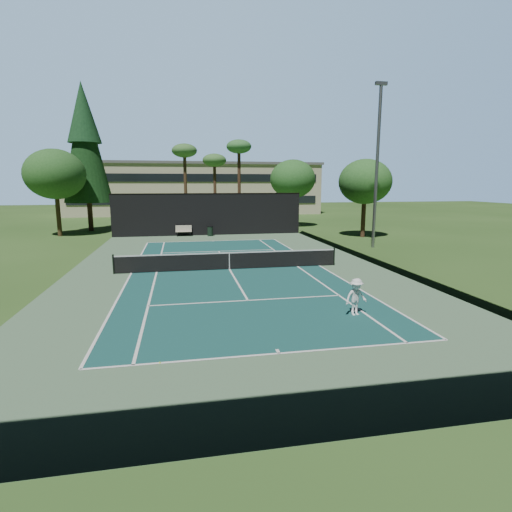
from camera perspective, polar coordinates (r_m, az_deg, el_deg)
The scene contains 22 objects.
ground at distance 23.21m, azimuth -3.81°, elevation -1.94°, with size 160.00×160.00×0.00m, color #2E531F.
apron_slab at distance 23.21m, azimuth -3.81°, elevation -1.93°, with size 18.00×32.00×0.01m, color #537754.
court_surface at distance 23.21m, azimuth -3.81°, elevation -1.91°, with size 10.97×23.77×0.01m, color #184C49.
court_lines at distance 23.21m, azimuth -3.81°, elevation -1.89°, with size 11.07×23.87×0.01m.
tennis_net at distance 23.10m, azimuth -3.83°, elevation -0.59°, with size 12.90×0.10×1.10m.
fence at distance 22.94m, azimuth -3.89°, elevation 3.00°, with size 18.04×32.05×4.03m.
player at distance 15.55m, azimuth 14.10°, elevation -5.69°, with size 0.92×0.53×1.42m, color white.
tennis_ball_a at distance 11.71m, azimuth -13.58°, elevation -14.62°, with size 0.06×0.06×0.06m, color #C4E834.
tennis_ball_b at distance 25.06m, azimuth -7.17°, elevation -1.01°, with size 0.07×0.07×0.07m, color #C3D22F.
tennis_ball_c at distance 25.23m, azimuth -6.88°, elevation -0.93°, with size 0.06×0.06×0.06m, color #C8D931.
tennis_ball_d at distance 28.04m, azimuth -17.82°, elevation -0.23°, with size 0.06×0.06×0.06m, color #CCEC35.
park_bench at distance 38.49m, azimuth -10.30°, elevation 3.62°, with size 1.50×0.45×1.02m.
trash_bin at distance 38.19m, azimuth -6.58°, elevation 3.56°, with size 0.56×0.56×0.95m.
pine_tree at distance 45.72m, azimuth -23.30°, elevation 15.31°, with size 4.80×4.80×15.00m.
palm_a at distance 46.65m, azimuth -10.18°, elevation 14.16°, with size 2.80×2.80×9.32m.
palm_b at distance 48.77m, azimuth -5.96°, elevation 13.11°, with size 2.80×2.80×8.42m.
palm_c at distance 46.17m, azimuth -2.46°, elevation 14.87°, with size 2.80×2.80×9.77m.
decid_tree_a at distance 46.31m, azimuth 5.26°, elevation 10.88°, with size 5.12×5.12×7.62m.
decid_tree_b at distance 38.36m, azimuth 15.31°, elevation 10.19°, with size 4.80×4.80×7.14m.
decid_tree_c at distance 42.08m, azimuth -26.80°, elevation 10.37°, with size 5.44×5.44×8.09m.
campus_building at distance 68.56m, azimuth -8.62°, elevation 9.58°, with size 40.50×12.50×8.30m.
light_pole at distance 32.14m, azimuth 16.92°, elevation 12.62°, with size 0.90×0.25×12.22m.
Camera 1 is at (-2.71, -22.53, 4.91)m, focal length 28.00 mm.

